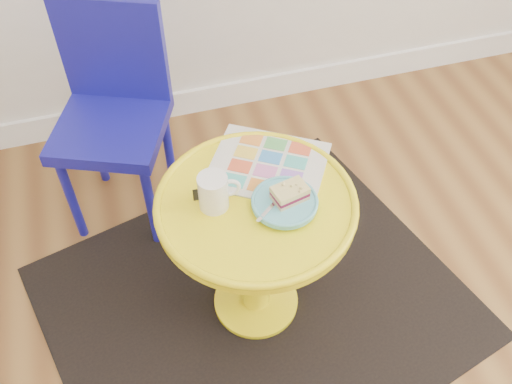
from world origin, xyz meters
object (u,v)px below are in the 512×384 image
object	(u,v)px
chair	(113,105)
newspaper	(268,165)
mug	(214,191)
side_table	(256,235)
plate	(285,203)

from	to	relation	value
chair	newspaper	world-z (taller)	chair
chair	mug	distance (m)	0.63
side_table	chair	world-z (taller)	chair
newspaper	plate	world-z (taller)	plate
newspaper	mug	xyz separation A→B (m)	(-0.18, -0.10, 0.05)
side_table	plate	size ratio (longest dim) A/B	3.10
side_table	newspaper	xyz separation A→B (m)	(0.07, 0.12, 0.15)
chair	plate	xyz separation A→B (m)	(0.39, -0.64, 0.08)
mug	plate	distance (m)	0.19
side_table	newspaper	bearing A→B (deg)	59.38
newspaper	plate	bearing A→B (deg)	-58.95
mug	side_table	bearing A→B (deg)	-7.21
chair	newspaper	xyz separation A→B (m)	(0.39, -0.48, 0.07)
side_table	mug	bearing A→B (deg)	168.97
newspaper	side_table	bearing A→B (deg)	-88.16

